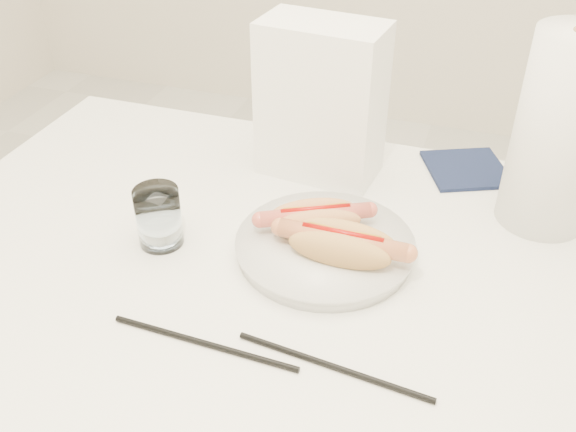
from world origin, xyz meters
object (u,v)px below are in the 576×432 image
(table, at_px, (295,295))
(plate, at_px, (325,248))
(water_glass, at_px, (159,217))
(hotdog_right, at_px, (342,244))
(paper_towel_roll, at_px, (561,133))
(napkin_box, at_px, (321,101))
(hotdog_left, at_px, (315,219))

(table, bearing_deg, plate, 47.59)
(plate, distance_m, water_glass, 0.25)
(hotdog_right, relative_size, paper_towel_roll, 0.61)
(napkin_box, bearing_deg, hotdog_right, -60.69)
(table, distance_m, hotdog_right, 0.12)
(water_glass, bearing_deg, paper_towel_roll, 24.69)
(water_glass, relative_size, paper_towel_roll, 0.31)
(plate, relative_size, paper_towel_roll, 0.83)
(plate, xyz_separation_m, paper_towel_roll, (0.30, 0.20, 0.14))
(plate, distance_m, paper_towel_roll, 0.38)
(plate, xyz_separation_m, water_glass, (-0.24, -0.05, 0.04))
(water_glass, xyz_separation_m, napkin_box, (0.17, 0.28, 0.09))
(napkin_box, relative_size, paper_towel_roll, 0.88)
(paper_towel_roll, bearing_deg, hotdog_left, -151.75)
(table, xyz_separation_m, hotdog_right, (0.06, 0.01, 0.10))
(table, relative_size, napkin_box, 4.53)
(napkin_box, xyz_separation_m, paper_towel_roll, (0.37, -0.03, 0.02))
(table, distance_m, napkin_box, 0.33)
(hotdog_left, distance_m, paper_towel_roll, 0.38)
(hotdog_right, xyz_separation_m, napkin_box, (-0.11, 0.25, 0.09))
(table, distance_m, hotdog_left, 0.12)
(table, bearing_deg, napkin_box, 98.89)
(plate, distance_m, hotdog_left, 0.05)
(plate, xyz_separation_m, hotdog_left, (-0.02, 0.02, 0.03))
(hotdog_left, distance_m, napkin_box, 0.23)
(hotdog_right, distance_m, water_glass, 0.27)
(water_glass, distance_m, napkin_box, 0.33)
(hotdog_left, xyz_separation_m, napkin_box, (-0.05, 0.20, 0.09))
(napkin_box, bearing_deg, plate, -65.21)
(plate, bearing_deg, napkin_box, 108.39)
(hotdog_left, relative_size, water_glass, 1.70)
(hotdog_left, height_order, hotdog_right, hotdog_right)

